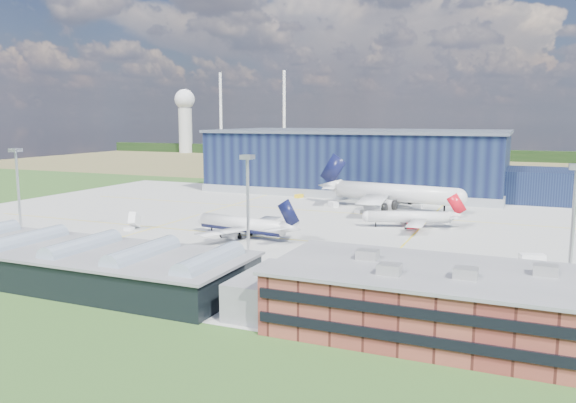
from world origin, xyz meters
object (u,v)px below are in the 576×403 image
Objects in this scene: gse_cart_a at (359,211)px; gse_van_c at (532,260)px; gse_tug_b at (344,249)px; gse_van_b at (333,204)px; hangar at (365,164)px; car_b at (103,261)px; light_mast_west at (17,176)px; airliner_red at (409,211)px; ops_building at (430,300)px; airliner_navy at (242,217)px; gse_tug_a at (174,259)px; light_mast_east at (574,207)px; gse_cart_b at (417,206)px; light_mast_center at (248,189)px; airstair at (135,223)px; airliner_widebody at (395,184)px; gse_tug_c at (299,196)px; car_a at (213,275)px.

gse_cart_a is 0.62× the size of gse_van_c.
gse_tug_b is 0.61× the size of gse_van_b.
car_b is at bearing -97.45° from hangar.
airliner_red is at bearing 26.38° from light_mast_west.
ops_building is 73.83m from airliner_navy.
gse_van_c is 1.58× the size of car_b.
gse_tug_a is (-1.38, -28.94, -4.74)m from airliner_navy.
gse_cart_b is (-42.34, 84.07, -14.72)m from light_mast_east.
light_mast_center is 0.77× the size of airliner_red.
airstair reaches higher than gse_cart_a.
airstair reaches higher than gse_van_c.
gse_tug_b is at bearing -30.18° from car_b.
light_mast_center is 8.69× the size of gse_tug_b.
airliner_widebody reaches higher than gse_cart_a.
light_mast_center is 22.18m from gse_tug_a.
gse_tug_c is at bearing -69.23° from airliner_navy.
light_mast_east is (65.00, 0.00, 0.00)m from light_mast_center.
light_mast_center is at bearing 42.05° from airliner_red.
airliner_navy reaches higher than gse_van_b.
gse_cart_b is (22.66, 84.07, -14.72)m from light_mast_center.
car_b is (-90.86, -18.00, -14.90)m from light_mast_east.
ops_building is at bearing 84.36° from airliner_red.
ops_building is at bearing -75.31° from car_b.
gse_tug_a is 15.47m from car_a.
light_mast_east reaches higher than car_a.
gse_cart_b is (35.12, 95.01, 0.00)m from gse_tug_a.
gse_van_c is at bearing 73.33° from ops_building.
gse_tug_c is 0.66× the size of airstair.
light_mast_center is 6.92× the size of gse_tug_c.
gse_cart_a is 71.78m from airstair.
gse_cart_a is 0.96× the size of gse_cart_b.
light_mast_west is at bearing -148.98° from gse_tug_b.
airliner_navy is 75.41m from gse_tug_c.
light_mast_center is 1.00× the size of light_mast_east.
ops_building is (52.20, -154.81, -6.82)m from hangar.
gse_van_c is 1.00× the size of airstair.
gse_cart_a is at bearing 84.20° from light_mast_center.
hangar is 115.53m from airstair.
gse_tug_b is 0.84× the size of gse_cart_a.
gse_tug_a is at bearing -92.22° from hangar.
hangar is at bearing 120.05° from light_mast_east.
light_mast_west is 49.95m from car_b.
car_b is at bearing -122.19° from gse_tug_b.
light_mast_west reaches higher than airstair.
light_mast_center is 48.71m from airstair.
gse_tug_b is (29.44, -4.44, -4.87)m from airliner_navy.
airstair is (-108.97, 15.75, -13.82)m from light_mast_east.
gse_cart_a is at bearing -22.84° from gse_tug_c.
gse_tug_a is at bearing 37.57° from airliner_red.
airliner_widebody is at bearing 133.40° from gse_cart_b.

